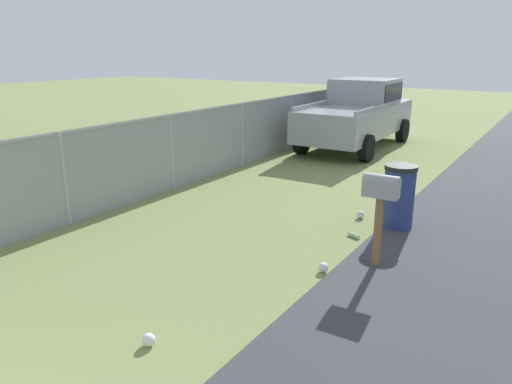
{
  "coord_description": "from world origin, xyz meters",
  "views": [
    {
      "loc": [
        0.74,
        -3.47,
        2.98
      ],
      "look_at": [
        6.25,
        0.13,
        1.0
      ],
      "focal_mm": 33.44,
      "sensor_mm": 36.0,
      "label": 1
    }
  ],
  "objects": [
    {
      "name": "litter_bag_near_hydrant",
      "position": [
        6.31,
        -0.95,
        0.07
      ],
      "size": [
        0.14,
        0.14,
        0.14
      ],
      "primitive_type": "sphere",
      "color": "silver",
      "rests_on": "ground"
    },
    {
      "name": "trash_bin",
      "position": [
        8.65,
        -1.24,
        0.55
      ],
      "size": [
        0.55,
        0.55,
        1.1
      ],
      "color": "navy",
      "rests_on": "ground"
    },
    {
      "name": "litter_bottle_far_scatter",
      "position": [
        7.75,
        -0.82,
        0.04
      ],
      "size": [
        0.14,
        0.23,
        0.07
      ],
      "primitive_type": "cylinder",
      "rotation": [
        0.0,
        1.57,
        4.37
      ],
      "color": "#B2D8BF",
      "rests_on": "ground"
    },
    {
      "name": "fence_section",
      "position": [
        9.6,
        3.64,
        0.9
      ],
      "size": [
        18.86,
        0.07,
        1.66
      ],
      "color": "#9EA3A8",
      "rests_on": "ground"
    },
    {
      "name": "litter_bag_midfield_a",
      "position": [
        8.69,
        -0.57,
        0.07
      ],
      "size": [
        0.14,
        0.14,
        0.14
      ],
      "primitive_type": "sphere",
      "color": "silver",
      "rests_on": "ground"
    },
    {
      "name": "mailbox",
      "position": [
        6.93,
        -1.48,
        1.07
      ],
      "size": [
        0.23,
        0.5,
        1.34
      ],
      "rotation": [
        0.0,
        0.0,
        0.04
      ],
      "color": "brown",
      "rests_on": "ground"
    },
    {
      "name": "pickup_truck",
      "position": [
        15.07,
        2.05,
        1.11
      ],
      "size": [
        5.37,
        2.32,
        2.09
      ],
      "rotation": [
        0.0,
        0.0,
        0.02
      ],
      "color": "#93999E",
      "rests_on": "ground"
    },
    {
      "name": "litter_bag_midfield_b",
      "position": [
        3.74,
        -0.17,
        0.07
      ],
      "size": [
        0.14,
        0.14,
        0.14
      ],
      "primitive_type": "sphere",
      "color": "silver",
      "rests_on": "ground"
    }
  ]
}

